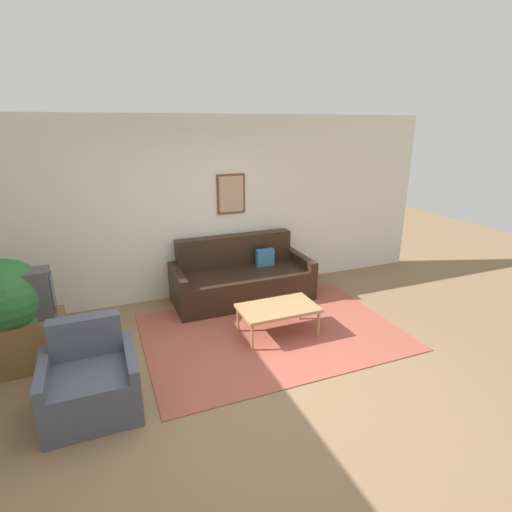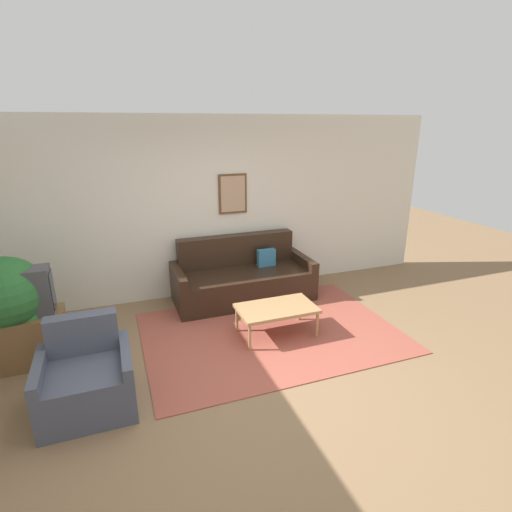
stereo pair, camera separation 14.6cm
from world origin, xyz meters
name	(u,v)px [view 1 (the left image)]	position (x,y,z in m)	size (l,w,h in m)	color
ground_plane	(256,380)	(0.00, 0.00, 0.00)	(16.00, 16.00, 0.00)	#846647
area_rug	(272,332)	(0.58, 0.86, 0.01)	(3.19, 2.25, 0.01)	#9E4C3D
wall_back	(194,209)	(0.00, 2.47, 1.35)	(8.00, 0.09, 2.70)	silver
couch	(242,279)	(0.58, 2.01, 0.32)	(2.07, 0.90, 0.93)	black
coffee_table	(278,309)	(0.62, 0.79, 0.36)	(0.97, 0.58, 0.39)	#A87F51
tv_stand	(29,342)	(-2.20, 1.19, 0.29)	(0.77, 0.47, 0.58)	brown
tv	(19,296)	(-2.20, 1.19, 0.84)	(0.64, 0.28, 0.53)	#424247
armchair	(91,383)	(-1.58, 0.17, 0.29)	(0.83, 0.76, 0.84)	#474C5B
potted_plant_tall	(5,299)	(-2.35, 1.26, 0.80)	(0.81, 0.81, 1.23)	#935638
potted_plant_by_window	(12,307)	(-2.38, 1.64, 0.54)	(0.55, 0.55, 0.87)	#935638
potted_plant_small	(27,316)	(-2.19, 1.30, 0.55)	(0.57, 0.57, 0.87)	#935638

